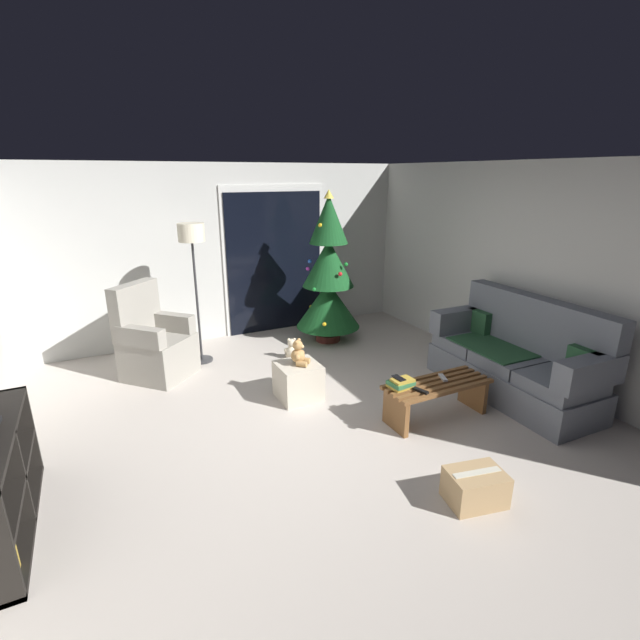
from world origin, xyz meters
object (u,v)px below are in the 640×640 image
Objects in this scene: christmas_tree at (328,277)px; cardboard_box_taped_mid_floor at (475,487)px; teddy_bear_cream_by_tree at (292,349)px; remote_silver at (443,378)px; coffee_table at (437,394)px; couch at (516,360)px; floor_lamp at (192,246)px; book_stack at (401,383)px; ottoman at (298,381)px; cell_phone at (399,378)px; armchair at (154,344)px; remote_black at (421,391)px; teddy_bear_honey at (299,354)px.

cardboard_box_taped_mid_floor is at bearing -100.02° from christmas_tree.
remote_silver is at bearing -69.13° from teddy_bear_cream_by_tree.
coffee_table reaches higher than teddy_bear_cream_by_tree.
couch is at bearing 21.88° from remote_silver.
floor_lamp is 3.80× the size of cardboard_box_taped_mid_floor.
teddy_bear_cream_by_tree is at bearing 98.06° from book_stack.
couch is 2.71m from christmas_tree.
remote_silver is 0.35× the size of ottoman.
couch is at bearing -66.35° from christmas_tree.
cell_phone is 0.33× the size of ottoman.
cardboard_box_taped_mid_floor is at bearing -62.32° from armchair.
ottoman is at bearing -45.23° from armchair.
cell_phone is 0.07× the size of christmas_tree.
floor_lamp reaches higher than cardboard_box_taped_mid_floor.
cardboard_box_taped_mid_floor is at bearing -97.99° from remote_silver.
book_stack is 1.68× the size of cell_phone.
armchair is at bearing -176.48° from christmas_tree.
christmas_tree is (0.46, 2.40, 0.52)m from book_stack.
armchair is 3.96× the size of teddy_bear_cream_by_tree.
book_stack is 3.01m from floor_lamp.
remote_silver is 0.07× the size of christmas_tree.
couch is at bearing 34.03° from cardboard_box_taped_mid_floor.
remote_black reaches higher than teddy_bear_cream_by_tree.
cell_phone is 0.08× the size of floor_lamp.
teddy_bear_honey is (-1.15, 0.96, 0.12)m from remote_silver.
couch reaches higher than teddy_bear_cream_by_tree.
floor_lamp is (-1.84, 0.06, 0.56)m from christmas_tree.
remote_silver is 0.55× the size of teddy_bear_honey.
armchair reaches higher than teddy_bear_honey.
couch is 1.42m from remote_black.
ottoman is (1.30, -1.31, -0.20)m from armchair.
armchair reaches higher than remote_silver.
remote_silver reaches higher than ottoman.
book_stack is at bearing -48.79° from armchair.
coffee_table is 7.64× the size of cell_phone.
teddy_bear_honey is at bearing -45.23° from armchair.
teddy_bear_honey is at bearing 125.37° from book_stack.
floor_lamp is at bearing 115.33° from teddy_bear_honey.
ottoman is (-1.06, 1.01, -0.06)m from coffee_table.
remote_black is (-0.28, -0.09, 0.14)m from coffee_table.
armchair is 0.63× the size of floor_lamp.
coffee_table is 3.33m from floor_lamp.
teddy_bear_cream_by_tree is at bearing 107.95° from coffee_table.
ottoman is (-1.16, 0.97, -0.20)m from remote_silver.
cell_phone reaches higher than remote_silver.
remote_silver is 0.33× the size of cardboard_box_taped_mid_floor.
christmas_tree reaches higher than teddy_bear_cream_by_tree.
teddy_bear_cream_by_tree is at bearing 94.98° from cell_phone.
cardboard_box_taped_mid_floor is at bearing -71.57° from floor_lamp.
couch reaches higher than cell_phone.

